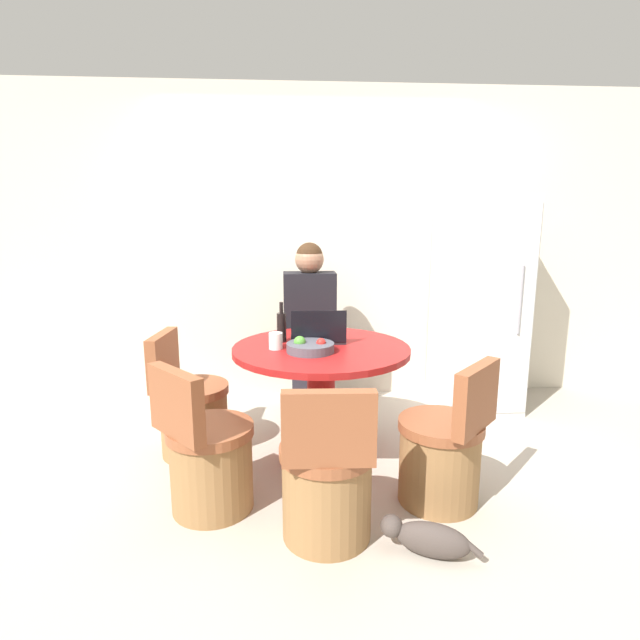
# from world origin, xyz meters

# --- Properties ---
(ground_plane) EXTENTS (12.00, 12.00, 0.00)m
(ground_plane) POSITION_xyz_m (0.00, 0.00, 0.00)
(ground_plane) COLOR #B2A899
(wall_back) EXTENTS (7.00, 0.06, 2.60)m
(wall_back) POSITION_xyz_m (0.00, 1.35, 1.30)
(wall_back) COLOR beige
(wall_back) RESTS_ON ground_plane
(refrigerator) EXTENTS (0.61, 0.68, 1.71)m
(refrigerator) POSITION_xyz_m (1.32, 0.97, 0.86)
(refrigerator) COLOR white
(refrigerator) RESTS_ON ground_plane
(dining_table) EXTENTS (1.12, 1.12, 0.75)m
(dining_table) POSITION_xyz_m (-0.02, 0.14, 0.53)
(dining_table) COLOR maroon
(dining_table) RESTS_ON ground_plane
(chair_near_right_corner) EXTENTS (0.53, 0.53, 0.82)m
(chair_near_right_corner) POSITION_xyz_m (0.60, -0.45, 0.28)
(chair_near_right_corner) COLOR olive
(chair_near_right_corner) RESTS_ON ground_plane
(chair_left_side) EXTENTS (0.47, 0.46, 0.82)m
(chair_left_side) POSITION_xyz_m (-0.87, 0.24, 0.28)
(chair_left_side) COLOR olive
(chair_left_side) RESTS_ON ground_plane
(chair_near_camera) EXTENTS (0.46, 0.46, 0.82)m
(chair_near_camera) POSITION_xyz_m (-0.06, -0.72, 0.28)
(chair_near_camera) COLOR olive
(chair_near_camera) RESTS_ON ground_plane
(chair_near_left_corner) EXTENTS (0.53, 0.53, 0.82)m
(chair_near_left_corner) POSITION_xyz_m (-0.67, -0.43, 0.28)
(chair_near_left_corner) COLOR olive
(chair_near_left_corner) RESTS_ON ground_plane
(person_seated) EXTENTS (0.40, 0.37, 1.36)m
(person_seated) POSITION_xyz_m (-0.06, 0.92, 0.76)
(person_seated) COLOR #2D2D38
(person_seated) RESTS_ON ground_plane
(laptop) EXTENTS (0.35, 0.24, 0.22)m
(laptop) POSITION_xyz_m (-0.04, 0.25, 0.79)
(laptop) COLOR #232328
(laptop) RESTS_ON dining_table
(fruit_bowl) EXTENTS (0.29, 0.29, 0.10)m
(fruit_bowl) POSITION_xyz_m (-0.10, 0.02, 0.78)
(fruit_bowl) COLOR #4C4C56
(fruit_bowl) RESTS_ON dining_table
(coffee_cup) EXTENTS (0.09, 0.09, 0.10)m
(coffee_cup) POSITION_xyz_m (-0.31, 0.10, 0.80)
(coffee_cup) COLOR white
(coffee_cup) RESTS_ON dining_table
(bottle) EXTENTS (0.06, 0.06, 0.26)m
(bottle) POSITION_xyz_m (-0.27, 0.28, 0.85)
(bottle) COLOR black
(bottle) RESTS_ON dining_table
(cat) EXTENTS (0.45, 0.26, 0.17)m
(cat) POSITION_xyz_m (0.40, -0.89, 0.09)
(cat) COLOR #473D38
(cat) RESTS_ON ground_plane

